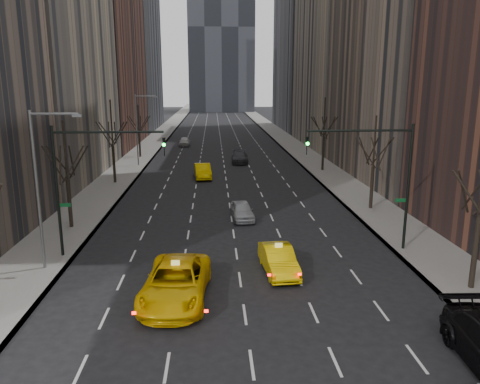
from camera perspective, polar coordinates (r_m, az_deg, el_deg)
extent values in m
plane|color=black|center=(19.18, 1.45, -20.27)|extent=(400.00, 400.00, 0.00)
cube|color=slate|center=(87.28, -10.47, 6.03)|extent=(4.50, 320.00, 0.15)
cube|color=slate|center=(87.66, 5.72, 6.21)|extent=(4.50, 320.00, 0.15)
cube|color=brown|center=(85.16, -18.07, 20.26)|extent=(14.00, 28.00, 44.00)
cylinder|color=black|center=(36.61, -20.06, -1.30)|extent=(0.28, 0.28, 3.57)
cylinder|color=black|center=(35.89, -20.55, 4.76)|extent=(0.16, 0.16, 4.25)
cylinder|color=black|center=(36.78, -19.83, 3.58)|extent=(0.42, 1.80, 2.52)
cylinder|color=black|center=(36.07, -19.07, 3.47)|extent=(1.74, 0.72, 2.52)
cylinder|color=black|center=(35.31, -19.67, 3.23)|extent=(1.46, 1.25, 2.52)
cylinder|color=black|center=(35.27, -21.06, 3.11)|extent=(0.42, 1.80, 2.52)
cylinder|color=black|center=(35.99, -21.80, 3.23)|extent=(1.74, 0.72, 2.52)
cylinder|color=black|center=(36.74, -21.17, 3.47)|extent=(1.46, 1.25, 2.52)
cylinder|color=black|center=(51.76, -15.11, 3.33)|extent=(0.28, 0.28, 3.99)
cylinder|color=black|center=(51.24, -15.40, 8.15)|extent=(0.16, 0.16, 4.75)
cylinder|color=black|center=(52.13, -14.97, 6.99)|extent=(0.42, 1.80, 2.52)
cylinder|color=black|center=(51.47, -14.37, 6.95)|extent=(1.74, 0.72, 2.52)
cylinder|color=black|center=(50.67, -14.71, 6.84)|extent=(1.46, 1.25, 2.52)
cylinder|color=black|center=(50.55, -15.68, 6.76)|extent=(0.42, 1.80, 2.52)
cylinder|color=black|center=(51.23, -16.28, 6.80)|extent=(1.74, 0.72, 2.52)
cylinder|color=black|center=(52.02, -15.91, 6.92)|extent=(1.46, 1.25, 2.52)
cylinder|color=black|center=(69.34, -12.13, 5.62)|extent=(0.28, 0.28, 3.36)
cylinder|color=black|center=(68.97, -12.27, 8.65)|extent=(0.16, 0.16, 4.00)
cylinder|color=black|center=(69.84, -12.01, 8.08)|extent=(0.42, 1.80, 2.52)
cylinder|color=black|center=(69.20, -11.54, 8.06)|extent=(1.74, 0.72, 2.52)
cylinder|color=black|center=(68.39, -11.76, 7.99)|extent=(1.46, 1.25, 2.52)
cylinder|color=black|center=(68.22, -12.48, 7.94)|extent=(0.42, 1.80, 2.52)
cylinder|color=black|center=(68.87, -12.95, 7.97)|extent=(1.74, 0.72, 2.52)
cylinder|color=black|center=(69.68, -12.71, 8.03)|extent=(1.46, 1.25, 2.52)
cylinder|color=black|center=(27.08, 26.71, -6.66)|extent=(0.28, 0.28, 3.78)
cylinder|color=black|center=(27.05, 26.79, 0.19)|extent=(0.42, 1.80, 2.52)
cylinder|color=black|center=(25.62, 26.18, -0.40)|extent=(1.74, 0.72, 2.52)
cylinder|color=black|center=(26.41, 25.58, 0.03)|extent=(1.46, 1.25, 2.52)
cylinder|color=black|center=(41.16, 15.76, 0.54)|extent=(0.28, 0.28, 3.57)
cylinder|color=black|center=(40.52, 16.11, 5.95)|extent=(0.16, 0.16, 4.25)
cylinder|color=black|center=(41.47, 15.84, 4.87)|extent=(0.42, 1.80, 2.52)
cylinder|color=black|center=(41.18, 16.96, 4.74)|extent=(1.74, 0.72, 2.52)
cylinder|color=black|center=(40.34, 17.17, 4.56)|extent=(1.46, 1.25, 2.52)
cylinder|color=black|center=(39.79, 16.22, 4.51)|extent=(0.42, 1.80, 2.52)
cylinder|color=black|center=(40.10, 15.07, 4.65)|extent=(1.74, 0.72, 2.52)
cylinder|color=black|center=(40.94, 14.90, 4.82)|extent=(1.46, 1.25, 2.52)
cylinder|color=black|center=(58.14, 10.09, 4.62)|extent=(0.28, 0.28, 3.99)
cylinder|color=black|center=(57.67, 10.26, 8.91)|extent=(0.16, 0.16, 4.75)
cylinder|color=black|center=(58.62, 10.17, 7.86)|extent=(0.42, 1.80, 2.52)
cylinder|color=black|center=(58.24, 10.93, 7.79)|extent=(1.74, 0.72, 2.52)
cylinder|color=black|center=(57.39, 10.99, 7.72)|extent=(1.46, 1.25, 2.52)
cylinder|color=black|center=(56.91, 10.27, 7.70)|extent=(0.42, 1.80, 2.52)
cylinder|color=black|center=(57.30, 9.49, 7.77)|extent=(1.74, 0.72, 2.52)
cylinder|color=black|center=(58.15, 9.45, 7.85)|extent=(1.46, 1.25, 2.52)
cylinder|color=black|center=(30.19, -21.39, -0.04)|extent=(0.18, 0.18, 8.00)
cylinder|color=black|center=(28.77, -15.79, 7.04)|extent=(6.50, 0.14, 0.14)
imported|color=black|center=(28.35, -9.22, 5.45)|extent=(0.18, 0.22, 1.10)
sphere|color=#0CFF33|center=(28.16, -9.27, 5.71)|extent=(0.20, 0.20, 0.20)
cube|color=#0C5926|center=(30.25, -20.55, -1.50)|extent=(0.70, 0.04, 0.22)
cylinder|color=black|center=(31.16, 19.80, 0.48)|extent=(0.18, 0.18, 8.00)
cylinder|color=black|center=(29.48, 14.47, 7.26)|extent=(6.50, 0.14, 0.14)
imported|color=black|center=(28.77, 8.16, 5.60)|extent=(0.18, 0.22, 1.10)
sphere|color=#0CFF33|center=(28.57, 8.24, 5.85)|extent=(0.20, 0.20, 0.20)
cube|color=#0C5926|center=(31.18, 19.01, -0.96)|extent=(0.70, 0.04, 0.22)
cylinder|color=slate|center=(28.38, -23.46, 0.02)|extent=(0.16, 0.16, 9.00)
cylinder|color=slate|center=(27.37, -21.70, 8.85)|extent=(2.60, 0.14, 0.14)
cube|color=slate|center=(27.03, -19.24, 8.79)|extent=(0.50, 0.22, 0.15)
cylinder|color=slate|center=(62.03, -12.48, 7.37)|extent=(0.16, 0.16, 9.00)
cylinder|color=slate|center=(61.57, -11.47, 11.39)|extent=(2.60, 0.14, 0.14)
cube|color=slate|center=(61.42, -10.33, 11.34)|extent=(0.50, 0.22, 0.15)
imported|color=#FFC805|center=(23.81, -7.84, -10.86)|extent=(3.55, 6.86, 1.85)
imported|color=yellow|center=(26.95, 4.71, -8.23)|extent=(1.99, 4.74, 1.52)
imported|color=#AFB2B7|center=(37.11, 0.24, -2.26)|extent=(1.99, 4.25, 1.41)
imported|color=yellow|center=(53.30, -4.57, 2.57)|extent=(2.17, 5.10, 1.64)
imported|color=#29282D|center=(63.62, -0.05, 4.29)|extent=(2.27, 5.34, 1.54)
imported|color=silver|center=(81.47, -6.77, 6.14)|extent=(1.81, 4.42, 1.50)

